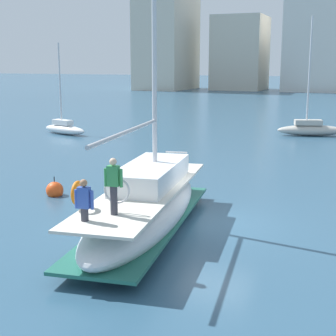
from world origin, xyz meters
TOP-DOWN VIEW (x-y plane):
  - ground_plane at (0.00, 0.00)m, footprint 400.00×400.00m
  - main_sailboat at (-1.96, -1.78)m, footprint 3.67×9.84m
  - moored_sloop_far at (-17.67, 17.03)m, footprint 4.60×2.28m
  - moored_catamaran at (0.48, 23.48)m, footprint 5.28×2.71m
  - mooring_buoy at (-7.50, 0.99)m, footprint 0.74×0.74m

SIDE VIEW (x-z plane):
  - ground_plane at x=0.00m, z-range 0.00..0.00m
  - mooring_buoy at x=-7.50m, z-range -0.26..0.71m
  - moored_sloop_far at x=-17.67m, z-range -3.01..4.03m
  - moored_catamaran at x=0.48m, z-range -3.89..5.06m
  - main_sailboat at x=-1.96m, z-range -6.29..8.13m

